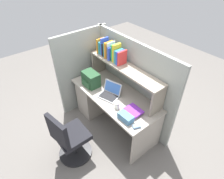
# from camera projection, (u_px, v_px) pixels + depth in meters

# --- Properties ---
(ground_plane) EXTENTS (8.00, 8.00, 0.00)m
(ground_plane) POSITION_uv_depth(u_px,v_px,m) (114.00, 124.00, 3.51)
(ground_plane) COLOR slate
(desk) EXTENTS (1.60, 0.70, 0.73)m
(desk) POSITION_uv_depth(u_px,v_px,m) (101.00, 97.00, 3.49)
(desk) COLOR #AAA093
(desk) RESTS_ON ground_plane
(cubicle_partition_rear) EXTENTS (1.84, 0.05, 1.55)m
(cubicle_partition_rear) POSITION_uv_depth(u_px,v_px,m) (132.00, 83.00, 3.21)
(cubicle_partition_rear) COLOR #939991
(cubicle_partition_rear) RESTS_ON ground_plane
(cubicle_partition_left) EXTENTS (0.05, 1.06, 1.55)m
(cubicle_partition_left) POSITION_uv_depth(u_px,v_px,m) (84.00, 71.00, 3.52)
(cubicle_partition_left) COLOR #939991
(cubicle_partition_left) RESTS_ON ground_plane
(overhead_hutch) EXTENTS (1.44, 0.28, 0.45)m
(overhead_hutch) POSITION_uv_depth(u_px,v_px,m) (124.00, 72.00, 2.93)
(overhead_hutch) COLOR gray
(overhead_hutch) RESTS_ON desk
(reference_books_on_shelf) EXTENTS (0.57, 0.19, 0.29)m
(reference_books_on_shelf) POSITION_uv_depth(u_px,v_px,m) (111.00, 51.00, 3.00)
(reference_books_on_shelf) COLOR orange
(reference_books_on_shelf) RESTS_ON overhead_hutch
(laptop) EXTENTS (0.37, 0.34, 0.22)m
(laptop) POSITION_uv_depth(u_px,v_px,m) (110.00, 93.00, 2.99)
(laptop) COLOR #B7BABF
(laptop) RESTS_ON desk
(backpack) EXTENTS (0.30, 0.23, 0.25)m
(backpack) POSITION_uv_depth(u_px,v_px,m) (91.00, 79.00, 3.17)
(backpack) COLOR #264C2D
(backpack) RESTS_ON desk
(computer_mouse) EXTENTS (0.09, 0.12, 0.03)m
(computer_mouse) POSITION_uv_depth(u_px,v_px,m) (137.00, 126.00, 2.50)
(computer_mouse) COLOR #7299C6
(computer_mouse) RESTS_ON desk
(paper_cup) EXTENTS (0.08, 0.08, 0.10)m
(paper_cup) POSITION_uv_depth(u_px,v_px,m) (117.00, 105.00, 2.77)
(paper_cup) COLOR white
(paper_cup) RESTS_ON desk
(tissue_box) EXTENTS (0.23, 0.13, 0.10)m
(tissue_box) POSITION_uv_depth(u_px,v_px,m) (126.00, 117.00, 2.59)
(tissue_box) COLOR teal
(tissue_box) RESTS_ON desk
(desk_book_stack) EXTENTS (0.24, 0.19, 0.05)m
(desk_book_stack) POSITION_uv_depth(u_px,v_px,m) (134.00, 111.00, 2.71)
(desk_book_stack) COLOR black
(desk_book_stack) RESTS_ON desk
(office_chair) EXTENTS (0.52, 0.52, 0.93)m
(office_chair) POSITION_uv_depth(u_px,v_px,m) (70.00, 140.00, 2.75)
(office_chair) COLOR black
(office_chair) RESTS_ON ground_plane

